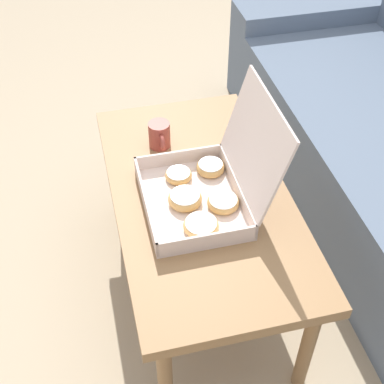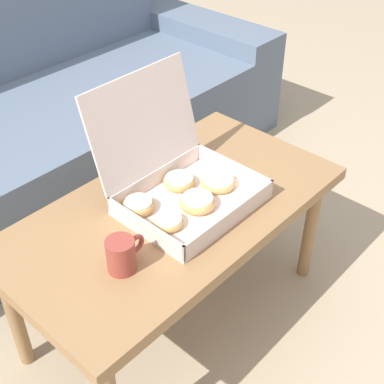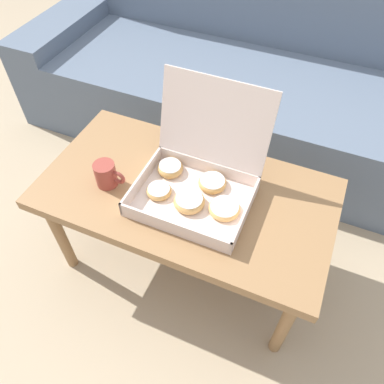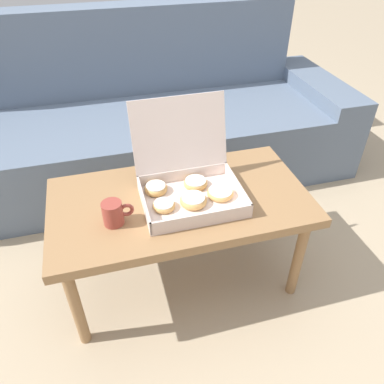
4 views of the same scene
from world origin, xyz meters
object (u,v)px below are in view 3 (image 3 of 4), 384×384
(coffee_table, at_px, (186,199))
(coffee_mug, at_px, (107,174))
(pastry_box, at_px, (197,179))
(couch, at_px, (260,84))

(coffee_table, distance_m, coffee_mug, 0.29)
(pastry_box, distance_m, coffee_mug, 0.32)
(couch, distance_m, pastry_box, 1.00)
(coffee_table, xyz_separation_m, coffee_mug, (-0.27, -0.08, 0.10))
(coffee_table, bearing_deg, pastry_box, 21.57)
(coffee_table, xyz_separation_m, pastry_box, (0.04, 0.01, 0.11))
(couch, xyz_separation_m, coffee_table, (0.00, -0.99, 0.12))
(couch, bearing_deg, coffee_mug, -104.01)
(couch, distance_m, coffee_table, 1.00)
(pastry_box, relative_size, coffee_mug, 3.35)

